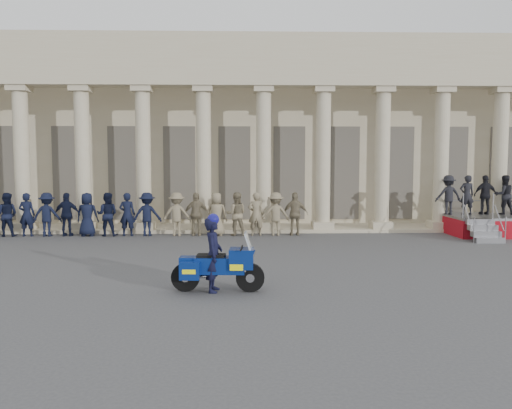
# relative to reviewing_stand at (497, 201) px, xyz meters

# --- Properties ---
(ground) EXTENTS (90.00, 90.00, 0.00)m
(ground) POSITION_rel_reviewing_stand_xyz_m (-11.17, -7.08, -1.40)
(ground) COLOR #3F3F41
(ground) RESTS_ON ground
(building) EXTENTS (40.00, 12.50, 9.00)m
(building) POSITION_rel_reviewing_stand_xyz_m (-11.17, 7.66, 3.12)
(building) COLOR tan
(building) RESTS_ON ground
(officer_rank) EXTENTS (16.98, 0.68, 1.80)m
(officer_rank) POSITION_rel_reviewing_stand_xyz_m (-16.56, -0.18, -0.50)
(officer_rank) COLOR black
(officer_rank) RESTS_ON ground
(reviewing_stand) EXTENTS (5.08, 3.96, 2.51)m
(reviewing_stand) POSITION_rel_reviewing_stand_xyz_m (0.00, 0.00, 0.00)
(reviewing_stand) COLOR gray
(reviewing_stand) RESTS_ON ground
(motorcycle) EXTENTS (2.18, 0.90, 1.40)m
(motorcycle) POSITION_rel_reviewing_stand_xyz_m (-11.31, -9.37, -0.80)
(motorcycle) COLOR black
(motorcycle) RESTS_ON ground
(rider) EXTENTS (0.45, 0.66, 1.83)m
(rider) POSITION_rel_reviewing_stand_xyz_m (-11.43, -9.37, -0.50)
(rider) COLOR black
(rider) RESTS_ON ground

